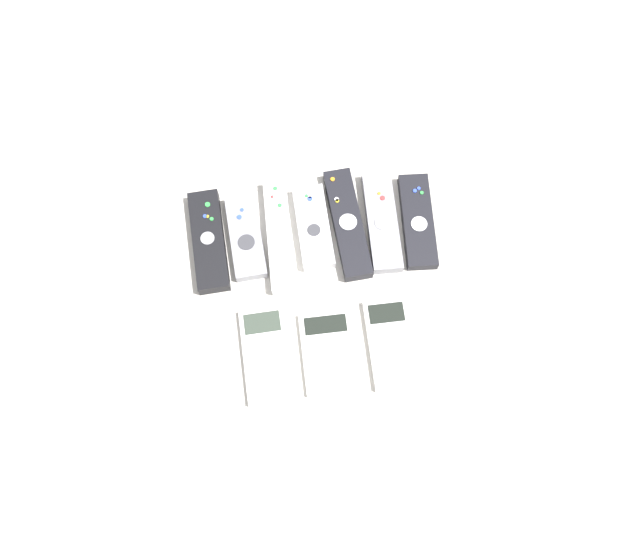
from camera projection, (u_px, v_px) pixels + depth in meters
The scene contains 11 objects.
ground_plane at pixel (322, 297), 1.07m from camera, with size 3.00×3.00×0.00m, color beige.
remote_0 at pixel (209, 241), 1.09m from camera, with size 0.06×0.19×0.03m.
remote_1 at pixel (246, 237), 1.09m from camera, with size 0.06×0.16×0.02m.
remote_2 at pixel (279, 236), 1.09m from camera, with size 0.04×0.21×0.03m.
remote_3 at pixel (312, 227), 1.10m from camera, with size 0.06×0.16×0.03m.
remote_4 at pixel (347, 224), 1.10m from camera, with size 0.06×0.21×0.03m.
remote_5 at pixel (382, 222), 1.10m from camera, with size 0.06×0.19×0.02m.
remote_6 at pixel (418, 221), 1.10m from camera, with size 0.06×0.18×0.02m.
calculator_0 at pixel (266, 355), 1.03m from camera, with size 0.08×0.16×0.01m.
calculator_1 at pixel (329, 352), 1.03m from camera, with size 0.09×0.14×0.01m.
calculator_2 at pixel (391, 344), 1.03m from camera, with size 0.07×0.15×0.01m.
Camera 1 is at (-0.04, -0.33, 1.02)m, focal length 35.00 mm.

